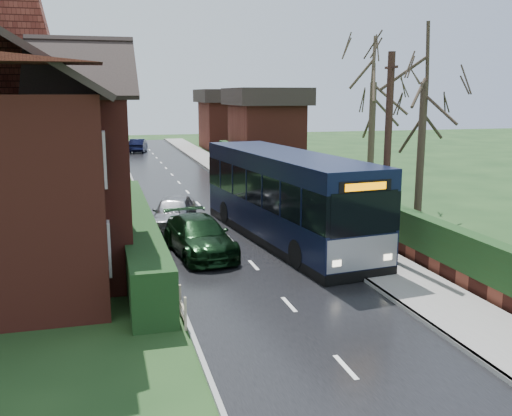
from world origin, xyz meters
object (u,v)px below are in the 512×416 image
object	(u,v)px
bus	(285,197)
car_green	(199,236)
car_silver	(174,212)
telegraph_pole	(387,158)
bus_stop_sign	(347,205)

from	to	relation	value
bus	car_green	xyz separation A→B (m)	(-3.80, -1.20, -1.10)
car_silver	car_green	distance (m)	4.49
bus	telegraph_pole	xyz separation A→B (m)	(2.60, -3.72, 1.96)
car_silver	telegraph_pole	size ratio (longest dim) A/B	0.59
bus	telegraph_pole	size ratio (longest dim) A/B	1.65
car_silver	car_green	world-z (taller)	car_silver
bus	car_green	bearing A→B (deg)	-169.30
bus	bus_stop_sign	bearing A→B (deg)	-57.42
bus	bus_stop_sign	size ratio (longest dim) A/B	4.48
bus	bus_stop_sign	xyz separation A→B (m)	(1.80, -2.18, -0.01)
bus_stop_sign	bus	bearing A→B (deg)	141.58
telegraph_pole	bus_stop_sign	bearing A→B (deg)	122.17
car_silver	telegraph_pole	distance (m)	10.20
bus_stop_sign	car_silver	bearing A→B (deg)	149.91
car_silver	bus_stop_sign	distance (m)	8.17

